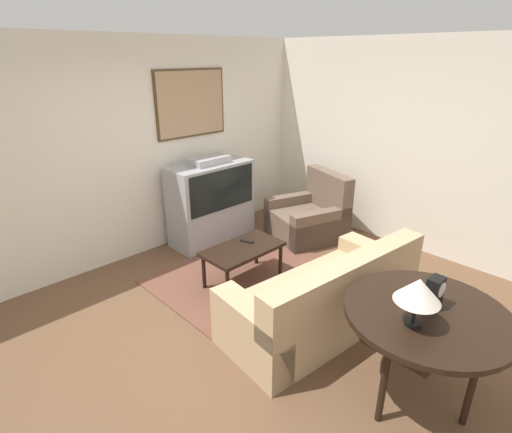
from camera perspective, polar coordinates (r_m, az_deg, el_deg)
name	(u,v)px	position (r m, az deg, el deg)	size (l,w,h in m)	color
ground_plane	(259,316)	(4.20, 0.37, -13.99)	(12.00, 12.00, 0.00)	brown
wall_back	(140,150)	(5.25, -16.20, 9.07)	(12.00, 0.10, 2.70)	silver
wall_right	(401,146)	(5.67, 20.03, 9.45)	(0.06, 12.00, 2.70)	silver
area_rug	(253,279)	(4.78, -0.46, -8.87)	(2.06, 1.83, 0.01)	brown
tv	(211,202)	(5.56, -6.40, 2.06)	(1.17, 0.53, 1.21)	#9E9EA3
couch	(325,300)	(3.95, 9.76, -11.65)	(2.03, 1.04, 0.84)	tan
armchair	(309,218)	(5.80, 7.65, -0.14)	(1.14, 1.14, 0.93)	brown
coffee_table	(243,252)	(4.54, -1.87, -5.02)	(0.92, 0.51, 0.45)	black
console_table	(427,319)	(3.22, 23.22, -13.32)	(1.18, 1.18, 0.77)	black
table_lamp	(418,291)	(2.86, 22.18, -9.80)	(0.31, 0.31, 0.36)	black
mantel_clock	(434,292)	(3.18, 24.14, -9.87)	(0.13, 0.10, 0.24)	black
remote	(247,241)	(4.63, -1.28, -3.55)	(0.10, 0.16, 0.02)	black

